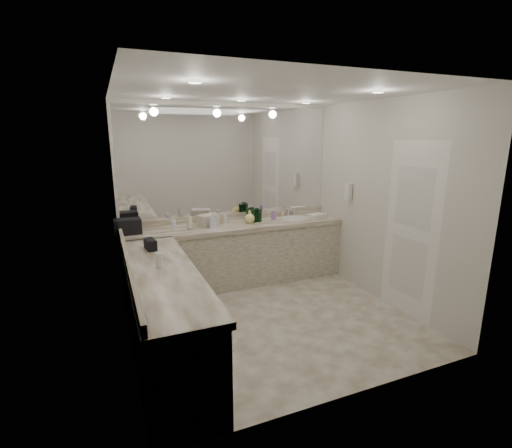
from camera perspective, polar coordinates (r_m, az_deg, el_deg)
name	(u,v)px	position (r m, az deg, el deg)	size (l,w,h in m)	color
floor	(271,318)	(4.63, 2.27, -14.21)	(3.20, 3.20, 0.00)	beige
ceiling	(273,91)	(4.12, 2.63, 19.73)	(3.20, 3.20, 0.00)	white
wall_back	(229,194)	(5.56, -4.14, 4.68)	(3.20, 0.02, 2.60)	beige
wall_left	(122,226)	(3.81, -19.94, -0.28)	(0.02, 3.00, 2.60)	beige
wall_right	(384,203)	(5.06, 19.10, 3.08)	(0.02, 3.00, 2.60)	beige
vanity_back_base	(237,256)	(5.49, -2.98, -4.89)	(3.20, 0.60, 0.84)	beige
vanity_back_top	(237,226)	(5.35, -3.01, -0.35)	(3.20, 0.64, 0.06)	beige
vanity_left_base	(164,317)	(3.85, -14.01, -13.70)	(0.60, 2.40, 0.84)	beige
vanity_left_top	(162,274)	(3.67, -14.26, -7.41)	(0.64, 2.42, 0.06)	beige
backsplash_back	(230,217)	(5.60, -4.02, 1.11)	(3.20, 0.04, 0.10)	beige
backsplash_left	(127,260)	(3.90, -19.23, -5.25)	(0.04, 3.00, 0.10)	beige
mirror_back	(229,162)	(5.49, -4.19, 9.56)	(3.12, 0.01, 1.55)	white
mirror_left	(119,177)	(3.73, -20.35, 6.84)	(0.01, 2.92, 1.55)	white
sink	(294,219)	(5.74, 5.92, 0.80)	(0.44, 0.44, 0.03)	white
faucet	(288,211)	(5.90, 4.97, 1.93)	(0.24, 0.16, 0.14)	silver
wall_phone	(348,192)	(5.56, 14.02, 4.84)	(0.06, 0.10, 0.24)	white
door	(411,231)	(4.75, 22.72, -0.97)	(0.02, 0.82, 2.10)	white
black_toiletry_bag	(128,227)	(5.09, -19.11, -0.37)	(0.34, 0.21, 0.19)	black
black_bag_spill	(150,245)	(4.33, -15.93, -3.05)	(0.10, 0.21, 0.12)	black
cream_cosmetic_case	(208,220)	(5.30, -7.33, 0.65)	(0.28, 0.17, 0.16)	beige
hand_towel	(317,215)	(5.92, 9.33, 1.37)	(0.27, 0.18, 0.04)	white
lotion_left	(159,260)	(3.73, -14.76, -5.36)	(0.06, 0.06, 0.15)	white
soap_bottle_a	(190,221)	(5.13, -10.18, 0.45)	(0.09, 0.09, 0.22)	beige
soap_bottle_b	(213,220)	(5.15, -6.66, 0.54)	(0.09, 0.10, 0.21)	silver
soap_bottle_c	(250,216)	(5.40, -0.98, 1.17)	(0.15, 0.15, 0.19)	#FADE85
green_bottle_0	(252,214)	(5.55, -0.62, 1.57)	(0.06, 0.06, 0.20)	#124920
green_bottle_1	(257,215)	(5.47, 0.12, 1.41)	(0.06, 0.06, 0.21)	#124920
green_bottle_2	(259,216)	(5.47, 0.52, 1.31)	(0.07, 0.07, 0.19)	#124920
green_bottle_3	(248,214)	(5.54, -1.19, 1.50)	(0.07, 0.07, 0.19)	#124920
green_bottle_4	(254,216)	(5.44, -0.26, 1.22)	(0.07, 0.07, 0.18)	#124920
amenity_bottle_0	(210,221)	(5.32, -7.12, 0.46)	(0.07, 0.07, 0.12)	#9966B2
amenity_bottle_1	(202,222)	(5.31, -8.23, 0.31)	(0.05, 0.05, 0.10)	#9966B2
amenity_bottle_2	(225,218)	(5.41, -4.77, 0.86)	(0.06, 0.06, 0.14)	white
amenity_bottle_3	(174,225)	(5.16, -12.58, -0.11)	(0.06, 0.06, 0.13)	silver
amenity_bottle_4	(273,215)	(5.62, 2.69, 1.33)	(0.06, 0.06, 0.13)	#9966B2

